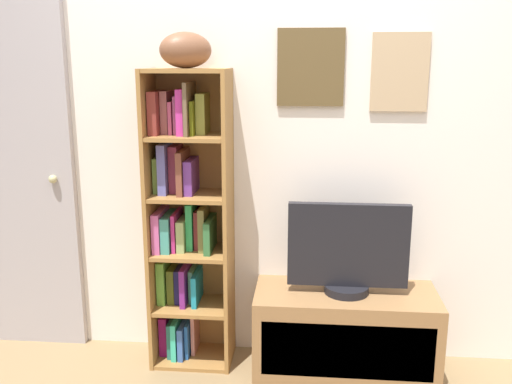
% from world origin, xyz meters
% --- Properties ---
extents(back_wall, '(4.80, 0.08, 2.44)m').
position_xyz_m(back_wall, '(0.00, 1.13, 1.22)').
color(back_wall, white).
rests_on(back_wall, ground).
extents(bookshelf, '(0.41, 0.29, 1.53)m').
position_xyz_m(bookshelf, '(-0.44, 0.99, 0.76)').
color(bookshelf, olive).
rests_on(bookshelf, ground).
extents(football, '(0.31, 0.28, 0.17)m').
position_xyz_m(football, '(-0.41, 0.96, 1.61)').
color(football, brown).
rests_on(football, bookshelf).
extents(tv_stand, '(0.91, 0.40, 0.44)m').
position_xyz_m(tv_stand, '(0.38, 0.90, 0.22)').
color(tv_stand, olive).
rests_on(tv_stand, ground).
extents(television, '(0.59, 0.22, 0.46)m').
position_xyz_m(television, '(0.38, 0.90, 0.66)').
color(television, black).
rests_on(television, tv_stand).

